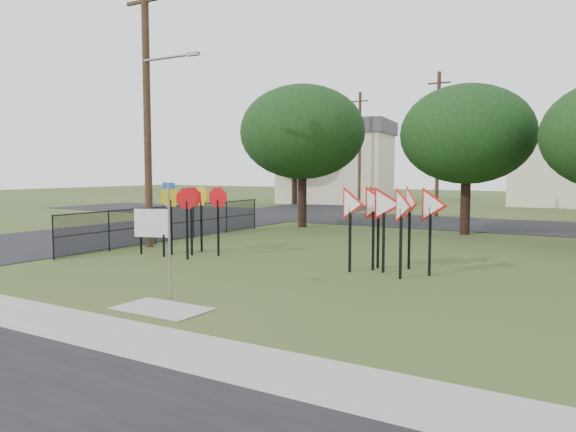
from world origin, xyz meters
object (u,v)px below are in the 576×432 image
Objects in this scene: street_name_sign at (169,232)px; yield_sign_cluster at (389,208)px; stop_sign_cluster at (194,204)px; info_board at (152,225)px.

yield_sign_cluster is at bearing 62.11° from street_name_sign.
info_board is (-1.17, -0.83, -0.71)m from stop_sign_cluster.
stop_sign_cluster is at bearing 35.17° from info_board.
stop_sign_cluster is 6.94m from yield_sign_cluster.
stop_sign_cluster is at bearing 126.13° from street_name_sign.
yield_sign_cluster is at bearing 8.93° from info_board.
stop_sign_cluster reaches higher than info_board.
street_name_sign is at bearing -53.87° from stop_sign_cluster.
yield_sign_cluster is (6.93, 0.45, 0.09)m from stop_sign_cluster.
street_name_sign is 6.77m from info_board.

